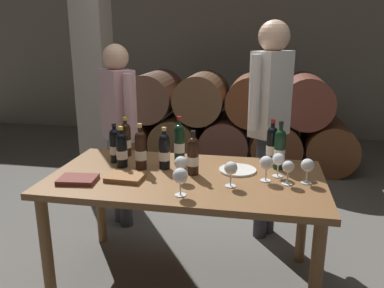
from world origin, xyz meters
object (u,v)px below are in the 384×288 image
at_px(wine_bottle_5, 280,149).
at_px(taster_seated_left, 119,121).
at_px(wine_bottle_0, 126,139).
at_px(wine_bottle_7, 272,145).
at_px(wine_bottle_1, 164,151).
at_px(serving_plate, 238,170).
at_px(leather_ledger, 78,180).
at_px(wine_bottle_3, 115,145).
at_px(wine_glass_1, 231,169).
at_px(sommelier_presenting, 270,111).
at_px(wine_glass_4, 181,163).
at_px(wine_bottle_2, 193,156).
at_px(wine_glass_6, 308,166).
at_px(wine_glass_3, 288,168).
at_px(wine_bottle_6, 179,142).
at_px(dining_table, 186,189).
at_px(wine_glass_2, 266,163).
at_px(wine_bottle_4, 122,149).
at_px(wine_glass_0, 278,160).
at_px(wine_bottle_8, 141,150).
at_px(tasting_notebook, 125,177).
at_px(wine_glass_5, 180,176).

height_order(wine_bottle_5, taster_seated_left, taster_seated_left).
distance_m(wine_bottle_0, wine_bottle_7, 1.04).
height_order(wine_bottle_1, serving_plate, wine_bottle_1).
bearing_deg(leather_ledger, wine_bottle_3, 71.73).
relative_size(wine_glass_1, sommelier_presenting, 0.09).
distance_m(wine_bottle_7, wine_glass_4, 0.68).
bearing_deg(serving_plate, wine_bottle_2, -158.47).
xyz_separation_m(wine_bottle_7, leather_ledger, (-1.14, -0.56, -0.12)).
xyz_separation_m(wine_glass_6, taster_seated_left, (-1.44, 0.71, 0.05)).
bearing_deg(serving_plate, wine_bottle_1, -175.59).
relative_size(wine_glass_4, taster_seated_left, 0.10).
bearing_deg(wine_glass_1, wine_glass_6, 16.80).
relative_size(wine_bottle_3, wine_glass_1, 1.82).
height_order(wine_bottle_0, wine_glass_3, wine_bottle_0).
bearing_deg(wine_bottle_6, dining_table, -69.33).
height_order(wine_bottle_2, wine_glass_1, wine_bottle_2).
xyz_separation_m(wine_bottle_7, wine_glass_2, (-0.03, -0.33, -0.02)).
xyz_separation_m(wine_glass_2, wine_glass_6, (0.24, 0.01, -0.00)).
distance_m(wine_bottle_6, wine_glass_2, 0.65).
relative_size(wine_bottle_4, serving_plate, 1.15).
height_order(leather_ledger, serving_plate, leather_ledger).
bearing_deg(wine_bottle_7, dining_table, -147.38).
bearing_deg(wine_glass_0, wine_glass_1, -141.85).
relative_size(wine_bottle_0, wine_glass_3, 1.96).
bearing_deg(serving_plate, wine_bottle_6, 163.11).
bearing_deg(wine_bottle_6, wine_glass_0, -15.09).
bearing_deg(wine_bottle_0, wine_bottle_8, -53.08).
bearing_deg(wine_glass_3, wine_bottle_6, 157.33).
xyz_separation_m(wine_bottle_6, tasting_notebook, (-0.25, -0.40, -0.12)).
distance_m(wine_bottle_1, sommelier_presenting, 0.94).
bearing_deg(wine_bottle_8, sommelier_presenting, 39.65).
xyz_separation_m(wine_glass_1, serving_plate, (0.02, 0.27, -0.10)).
bearing_deg(wine_bottle_8, dining_table, -12.53).
bearing_deg(leather_ledger, wine_bottle_7, 19.68).
xyz_separation_m(wine_bottle_5, wine_glass_4, (-0.59, -0.33, -0.03)).
xyz_separation_m(wine_glass_2, wine_glass_5, (-0.46, -0.31, 0.00)).
bearing_deg(leather_ledger, wine_bottle_1, 29.62).
xyz_separation_m(wine_glass_4, wine_glass_5, (0.04, -0.22, 0.00)).
bearing_deg(taster_seated_left, wine_bottle_0, -62.82).
bearing_deg(wine_bottle_8, leather_ledger, -136.05).
bearing_deg(wine_bottle_6, wine_glass_3, -22.67).
bearing_deg(wine_bottle_8, serving_plate, 6.62).
distance_m(wine_bottle_5, tasting_notebook, 1.00).
bearing_deg(wine_bottle_1, wine_glass_6, -6.32).
height_order(wine_glass_0, wine_glass_4, wine_glass_4).
distance_m(wine_glass_6, leather_ledger, 1.37).
xyz_separation_m(wine_bottle_6, leather_ledger, (-0.52, -0.49, -0.12)).
xyz_separation_m(wine_bottle_3, wine_glass_2, (1.02, -0.18, -0.01)).
bearing_deg(wine_glass_2, wine_bottle_3, 170.25).
bearing_deg(wine_bottle_4, wine_glass_2, -5.18).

